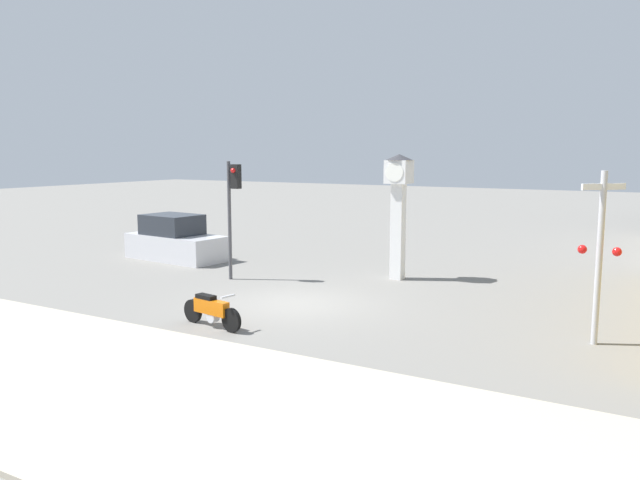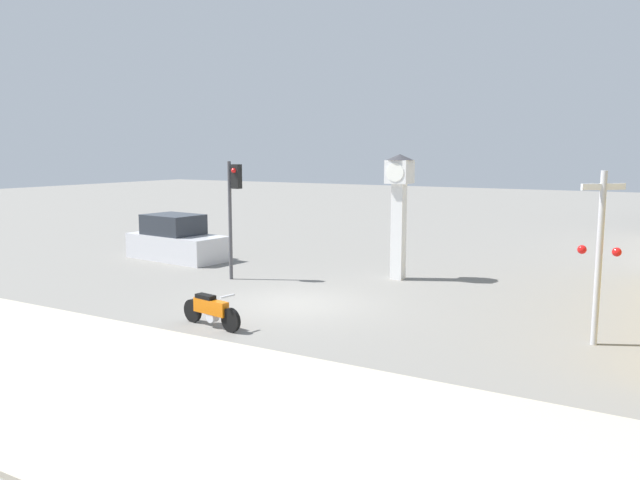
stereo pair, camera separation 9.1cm
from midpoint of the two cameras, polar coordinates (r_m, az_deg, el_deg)
ground_plane at (r=17.80m, az=-2.22°, el=-5.85°), size 120.00×120.00×0.00m
sidewalk_strip at (r=12.68m, az=-19.81°, el=-11.90°), size 36.00×6.00×0.10m
motorcycle at (r=15.62m, az=-9.78°, el=-6.33°), size 1.99×0.53×0.88m
clock_tower at (r=20.99m, az=7.36°, el=3.90°), size 0.92×0.92×4.21m
traffic_light at (r=20.93m, az=-7.82°, el=3.78°), size 0.50×0.35×3.98m
railroad_crossing_signal at (r=14.99m, az=24.33°, el=-0.95°), size 0.90×0.82×3.88m
parked_car at (r=25.63m, az=-12.91°, el=-0.06°), size 4.37×2.23×1.80m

